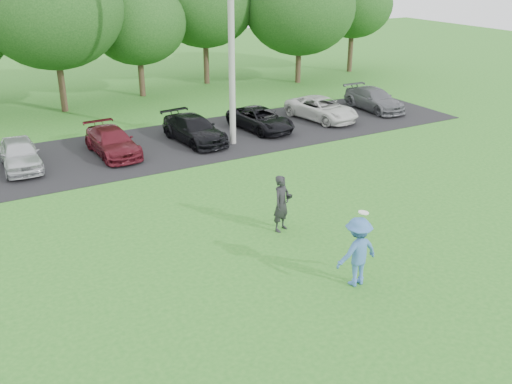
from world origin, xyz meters
TOP-DOWN VIEW (x-y plane):
  - ground at (0.00, 0.00)m, footprint 100.00×100.00m
  - parking_lot at (0.00, 13.00)m, footprint 32.00×6.50m
  - utility_pole at (3.44, 11.74)m, footprint 0.28×0.28m
  - frisbee_player at (0.73, -0.58)m, footprint 1.25×0.74m
  - camera_bystander at (0.69, 3.10)m, footprint 0.79×0.67m
  - parked_cars at (0.85, 13.00)m, footprint 28.11×4.63m
  - tree_row at (1.51, 22.76)m, footprint 42.39×9.85m

SIDE VIEW (x-z plane):
  - ground at x=0.00m, z-range 0.00..0.00m
  - parking_lot at x=0.00m, z-range 0.00..0.03m
  - parked_cars at x=0.85m, z-range -0.01..1.22m
  - camera_bystander at x=0.69m, z-range 0.00..1.84m
  - frisbee_player at x=0.73m, z-range -0.09..2.01m
  - tree_row at x=1.51m, z-range 0.59..9.23m
  - utility_pole at x=3.44m, z-range 0.00..10.68m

